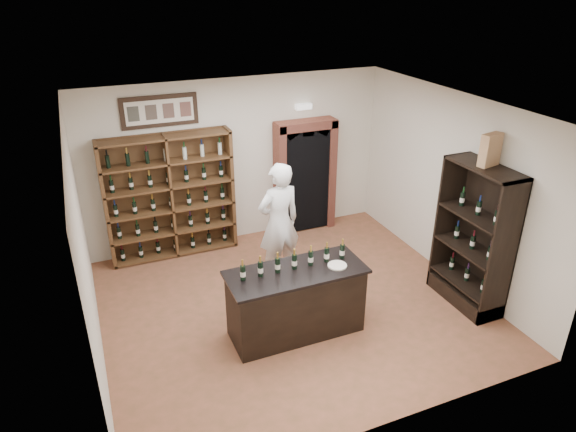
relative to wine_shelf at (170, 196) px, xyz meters
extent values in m
plane|color=#97523C|center=(1.30, -2.33, -1.10)|extent=(5.50, 5.50, 0.00)
plane|color=white|center=(1.30, -2.33, 1.90)|extent=(5.50, 5.50, 0.00)
cube|color=silver|center=(1.30, 0.17, 0.40)|extent=(5.50, 0.04, 3.00)
cube|color=silver|center=(-1.45, -2.33, 0.40)|extent=(0.04, 5.00, 3.00)
cube|color=silver|center=(4.05, -2.33, 0.40)|extent=(0.04, 5.00, 3.00)
cube|color=#54371D|center=(0.00, 0.14, 0.00)|extent=(2.20, 0.02, 2.20)
cube|color=#54371D|center=(-1.07, -0.04, 0.00)|extent=(0.06, 0.38, 2.20)
cube|color=#54371D|center=(1.07, -0.04, 0.00)|extent=(0.06, 0.38, 2.20)
cube|color=#54371D|center=(0.00, -0.04, 0.00)|extent=(0.04, 0.38, 2.20)
cube|color=#54371D|center=(0.00, -0.04, -1.06)|extent=(2.18, 0.38, 0.04)
cube|color=#54371D|center=(0.00, -0.04, -0.64)|extent=(2.18, 0.38, 0.04)
cube|color=#54371D|center=(0.00, -0.04, -0.21)|extent=(2.18, 0.38, 0.03)
cube|color=#54371D|center=(0.00, -0.04, 0.21)|extent=(2.18, 0.38, 0.04)
cube|color=#54371D|center=(0.00, -0.04, 0.64)|extent=(2.18, 0.38, 0.04)
cube|color=#54371D|center=(0.00, -0.04, 1.06)|extent=(2.18, 0.38, 0.04)
cube|color=black|center=(0.00, 0.14, 1.45)|extent=(1.25, 0.04, 0.52)
cube|color=black|center=(2.55, 0.00, -0.04)|extent=(0.97, 0.29, 2.05)
cube|color=#A55140|center=(2.04, -0.02, -0.02)|extent=(0.14, 0.35, 2.15)
cube|color=#A55140|center=(3.06, -0.02, -0.02)|extent=(0.14, 0.35, 2.15)
cube|color=#A55140|center=(2.55, -0.02, 0.99)|extent=(1.15, 0.35, 0.16)
cube|color=white|center=(2.55, 0.09, 1.30)|extent=(0.30, 0.10, 0.10)
cube|color=black|center=(1.10, -2.93, -0.63)|extent=(1.80, 0.70, 0.94)
cube|color=black|center=(1.10, -2.93, -0.12)|extent=(1.88, 0.78, 0.04)
cylinder|color=black|center=(0.38, -2.87, 0.01)|extent=(0.07, 0.07, 0.21)
cylinder|color=beige|center=(0.38, -2.87, -0.01)|extent=(0.07, 0.07, 0.07)
cylinder|color=#B78730|center=(0.38, -2.87, 0.16)|extent=(0.03, 0.03, 0.09)
cylinder|color=black|center=(0.62, -2.87, 0.01)|extent=(0.07, 0.07, 0.21)
cylinder|color=beige|center=(0.62, -2.87, -0.01)|extent=(0.07, 0.07, 0.07)
cylinder|color=#B78730|center=(0.62, -2.87, 0.16)|extent=(0.03, 0.03, 0.09)
cylinder|color=black|center=(0.86, -2.87, 0.01)|extent=(0.07, 0.07, 0.21)
cylinder|color=beige|center=(0.86, -2.87, -0.01)|extent=(0.07, 0.07, 0.07)
cylinder|color=#B78730|center=(0.86, -2.87, 0.16)|extent=(0.03, 0.03, 0.09)
cylinder|color=black|center=(1.10, -2.87, 0.01)|extent=(0.07, 0.07, 0.21)
cylinder|color=beige|center=(1.10, -2.87, -0.01)|extent=(0.07, 0.07, 0.07)
cylinder|color=#B78730|center=(1.10, -2.87, 0.16)|extent=(0.03, 0.03, 0.09)
cylinder|color=black|center=(1.34, -2.87, 0.01)|extent=(0.07, 0.07, 0.21)
cylinder|color=beige|center=(1.34, -2.87, -0.01)|extent=(0.07, 0.07, 0.07)
cylinder|color=#B78730|center=(1.34, -2.87, 0.16)|extent=(0.03, 0.03, 0.09)
cylinder|color=black|center=(1.58, -2.87, 0.01)|extent=(0.07, 0.07, 0.21)
cylinder|color=beige|center=(1.58, -2.87, -0.01)|extent=(0.07, 0.07, 0.07)
cylinder|color=#B78730|center=(1.58, -2.87, 0.16)|extent=(0.03, 0.03, 0.09)
cylinder|color=black|center=(1.82, -2.87, 0.01)|extent=(0.07, 0.07, 0.21)
cylinder|color=beige|center=(1.82, -2.87, -0.01)|extent=(0.07, 0.07, 0.07)
cylinder|color=#B78730|center=(1.82, -2.87, 0.16)|extent=(0.03, 0.03, 0.09)
cube|color=black|center=(4.02, -3.23, 0.00)|extent=(0.02, 1.20, 2.20)
cube|color=black|center=(3.79, -3.81, 0.00)|extent=(0.48, 0.04, 2.20)
cube|color=black|center=(3.79, -2.65, 0.00)|extent=(0.48, 0.04, 2.20)
cube|color=black|center=(3.79, -3.23, 1.08)|extent=(0.48, 1.20, 0.04)
cube|color=black|center=(3.79, -3.23, -0.98)|extent=(0.48, 1.20, 0.24)
cube|color=black|center=(3.79, -3.23, -0.75)|extent=(0.48, 1.16, 0.03)
cube|color=black|center=(3.79, -3.23, -0.20)|extent=(0.48, 1.16, 0.03)
cube|color=black|center=(3.79, -3.23, 0.35)|extent=(0.48, 1.16, 0.03)
imported|color=white|center=(1.43, -1.49, -0.10)|extent=(0.78, 0.57, 2.00)
cylinder|color=beige|center=(1.66, -3.04, -0.09)|extent=(0.26, 0.26, 0.02)
cube|color=tan|center=(3.82, -3.22, 1.33)|extent=(0.34, 0.20, 0.45)
camera|label=1|loc=(-1.25, -8.28, 3.49)|focal=32.00mm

